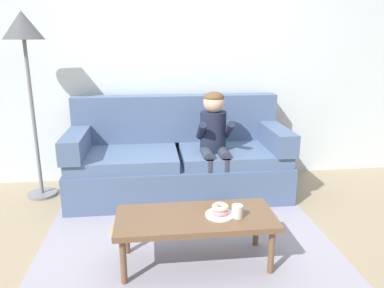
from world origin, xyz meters
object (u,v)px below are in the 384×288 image
(mug, at_px, (237,211))
(floor_lamp, at_px, (24,42))
(coffee_table, at_px, (196,221))
(person_child, at_px, (214,136))
(couch, at_px, (178,161))
(toy_controller, at_px, (124,231))
(donut, at_px, (220,211))

(mug, relative_size, floor_lamp, 0.05)
(coffee_table, height_order, floor_lamp, floor_lamp)
(person_child, bearing_deg, coffee_table, -106.22)
(couch, distance_m, coffee_table, 1.33)
(toy_controller, bearing_deg, donut, -6.30)
(coffee_table, distance_m, mug, 0.30)
(floor_lamp, bearing_deg, couch, -3.20)
(person_child, height_order, floor_lamp, floor_lamp)
(person_child, height_order, donut, person_child)
(person_child, xyz_separation_m, mug, (-0.04, -1.17, -0.24))
(couch, xyz_separation_m, person_child, (0.34, -0.21, 0.32))
(couch, relative_size, floor_lamp, 1.20)
(coffee_table, bearing_deg, floor_lamp, 135.87)
(person_child, bearing_deg, donut, -97.71)
(toy_controller, bearing_deg, couch, 87.09)
(person_child, xyz_separation_m, floor_lamp, (-1.78, 0.29, 0.90))
(coffee_table, relative_size, floor_lamp, 0.61)
(person_child, bearing_deg, toy_controller, -144.41)
(donut, relative_size, mug, 1.33)
(couch, height_order, mug, couch)
(toy_controller, bearing_deg, person_child, 64.92)
(toy_controller, bearing_deg, coffee_table, -13.01)
(person_child, bearing_deg, couch, 147.98)
(coffee_table, relative_size, donut, 9.40)
(couch, height_order, toy_controller, couch)
(couch, xyz_separation_m, mug, (0.30, -1.39, 0.07))
(donut, relative_size, floor_lamp, 0.06)
(toy_controller, height_order, floor_lamp, floor_lamp)
(coffee_table, height_order, person_child, person_child)
(coffee_table, xyz_separation_m, toy_controller, (-0.54, 0.50, -0.32))
(person_child, xyz_separation_m, donut, (-0.15, -1.14, -0.25))
(mug, height_order, floor_lamp, floor_lamp)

